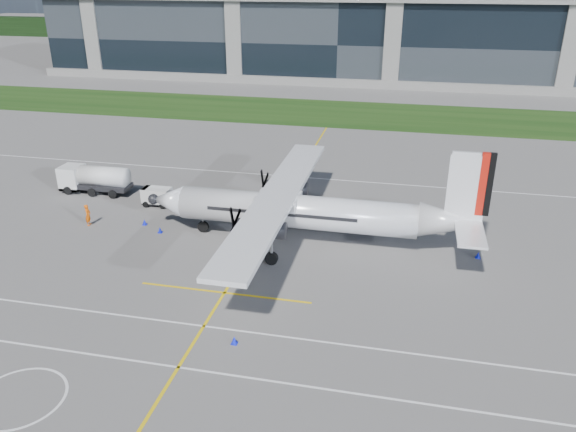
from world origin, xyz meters
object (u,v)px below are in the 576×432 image
at_px(turboprop_aircraft, 309,194).
at_px(safety_cone_fwd, 144,222).
at_px(ground_crew_person, 88,213).
at_px(safety_cone_portwing, 234,340).
at_px(safety_cone_nose_port, 160,230).
at_px(baggage_tug, 157,197).
at_px(safety_cone_tail, 478,255).
at_px(fuel_tanker_truck, 90,179).

height_order(turboprop_aircraft, safety_cone_fwd, turboprop_aircraft).
height_order(ground_crew_person, safety_cone_portwing, ground_crew_person).
bearing_deg(ground_crew_person, safety_cone_nose_port, -102.97).
bearing_deg(safety_cone_nose_port, baggage_tug, 116.32).
bearing_deg(safety_cone_nose_port, turboprop_aircraft, 4.26).
xyz_separation_m(safety_cone_portwing, safety_cone_nose_port, (-10.63, 13.26, 0.00)).
bearing_deg(turboprop_aircraft, safety_cone_fwd, 178.93).
bearing_deg(safety_cone_tail, safety_cone_fwd, 179.58).
height_order(turboprop_aircraft, safety_cone_tail, turboprop_aircraft).
bearing_deg(fuel_tanker_truck, turboprop_aircraft, -15.51).
xyz_separation_m(turboprop_aircraft, safety_cone_portwing, (-1.75, -14.18, -3.91)).
relative_size(turboprop_aircraft, safety_cone_portwing, 55.46).
distance_m(baggage_tug, ground_crew_person, 6.68).
bearing_deg(fuel_tanker_truck, baggage_tug, -12.33).
bearing_deg(baggage_tug, ground_crew_person, -124.92).
bearing_deg(ground_crew_person, baggage_tug, -46.96).
bearing_deg(safety_cone_nose_port, fuel_tanker_truck, 145.29).
relative_size(baggage_tug, safety_cone_nose_port, 5.53).
height_order(safety_cone_portwing, safety_cone_nose_port, same).
bearing_deg(baggage_tug, fuel_tanker_truck, 167.67).
relative_size(safety_cone_portwing, safety_cone_tail, 1.00).
relative_size(fuel_tanker_truck, safety_cone_nose_port, 14.63).
height_order(fuel_tanker_truck, safety_cone_portwing, fuel_tanker_truck).
relative_size(ground_crew_person, safety_cone_fwd, 4.31).
relative_size(fuel_tanker_truck, baggage_tug, 2.65).
height_order(turboprop_aircraft, safety_cone_portwing, turboprop_aircraft).
bearing_deg(baggage_tug, safety_cone_portwing, -54.59).
xyz_separation_m(fuel_tanker_truck, safety_cone_nose_port, (10.50, -7.27, -1.12)).
distance_m(ground_crew_person, safety_cone_nose_port, 6.63).
xyz_separation_m(turboprop_aircraft, safety_cone_tail, (13.08, 0.07, -3.91)).
distance_m(baggage_tug, safety_cone_tail, 28.61).
xyz_separation_m(safety_cone_nose_port, safety_cone_tail, (25.47, 0.99, 0.00)).
distance_m(safety_cone_nose_port, safety_cone_tail, 25.49).
bearing_deg(safety_cone_portwing, fuel_tanker_truck, 135.82).
xyz_separation_m(fuel_tanker_truck, ground_crew_person, (3.92, -7.16, -0.29)).
relative_size(ground_crew_person, safety_cone_nose_port, 4.31).
bearing_deg(safety_cone_portwing, baggage_tug, 125.41).
height_order(baggage_tug, safety_cone_tail, baggage_tug).
height_order(safety_cone_fwd, safety_cone_portwing, same).
xyz_separation_m(fuel_tanker_truck, safety_cone_portwing, (21.13, -20.53, -1.12)).
relative_size(baggage_tug, ground_crew_person, 1.28).
bearing_deg(safety_cone_fwd, baggage_tug, 100.23).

